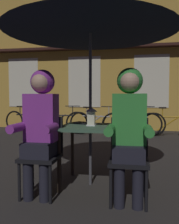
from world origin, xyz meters
The scene contains 15 objects.
ground_plane centered at (0.00, 0.00, 0.00)m, with size 60.00×60.00×0.00m, color #2D2B28.
cafe_table centered at (0.00, 0.00, 0.64)m, with size 0.72×0.72×0.74m.
patio_umbrella centered at (0.00, 0.00, 2.06)m, with size 2.10×2.10×2.31m.
lantern centered at (0.01, 0.01, 0.86)m, with size 0.11×0.11×0.23m.
chair_left centered at (-0.48, -0.37, 0.49)m, with size 0.40×0.40×0.87m.
chair_right centered at (0.48, -0.37, 0.49)m, with size 0.40×0.40×0.87m.
person_left_hooded centered at (-0.48, -0.43, 0.85)m, with size 0.45×0.56×1.40m.
person_right_hooded centered at (0.48, -0.43, 0.85)m, with size 0.45×0.56×1.40m.
shopfront_building centered at (0.00, 5.40, 3.09)m, with size 10.00×0.93×6.20m.
bicycle_nearest centered at (-2.66, 4.00, 0.35)m, with size 1.66×0.38×0.84m.
bicycle_second centered at (-1.63, 3.97, 0.35)m, with size 1.68×0.22×0.84m.
bicycle_third centered at (-0.52, 3.83, 0.35)m, with size 1.64×0.46×0.84m.
bicycle_fourth centered at (0.50, 3.92, 0.35)m, with size 1.68×0.18×0.84m.
bicycle_fifth centered at (1.61, 3.97, 0.35)m, with size 1.68×0.21×0.84m.
book centered at (-0.15, 0.19, 0.75)m, with size 0.20×0.14×0.02m, color black.
Camera 1 is at (0.51, -2.91, 1.10)m, focal length 38.53 mm.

